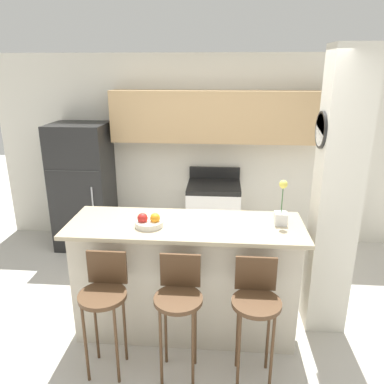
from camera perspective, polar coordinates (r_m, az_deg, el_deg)
name	(u,v)px	position (r m, az deg, el deg)	size (l,w,h in m)	color
ground_plane	(186,327)	(3.82, -0.92, -19.83)	(14.00, 14.00, 0.00)	beige
wall_back	(208,138)	(5.05, 2.38, 8.28)	(5.60, 0.38, 2.55)	silver
pillar_right	(336,198)	(3.50, 21.07, -0.87)	(0.38, 0.32, 2.55)	silver
counter_bar	(186,277)	(3.51, -0.96, -12.85)	(2.05, 0.71, 1.08)	beige
refrigerator	(83,186)	(5.25, -16.23, 0.81)	(0.73, 0.66, 1.69)	black
stove_range	(213,216)	(5.07, 3.27, -3.70)	(0.69, 0.62, 1.07)	white
bar_stool_left	(104,296)	(3.10, -13.23, -15.15)	(0.37, 0.37, 1.00)	#4C331E
bar_stool_mid	(179,299)	(2.98, -2.02, -16.04)	(0.37, 0.37, 1.00)	#4C331E
bar_stool_right	(256,303)	(2.98, 9.70, -16.34)	(0.37, 0.37, 1.00)	#4C331E
orchid_vase	(281,211)	(3.30, 13.45, -2.81)	(0.11, 0.11, 0.40)	white
fruit_bowl	(149,222)	(3.21, -6.58, -4.54)	(0.24, 0.24, 0.12)	silver
trash_bin	(125,239)	(5.11, -10.24, -7.08)	(0.28, 0.28, 0.38)	black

